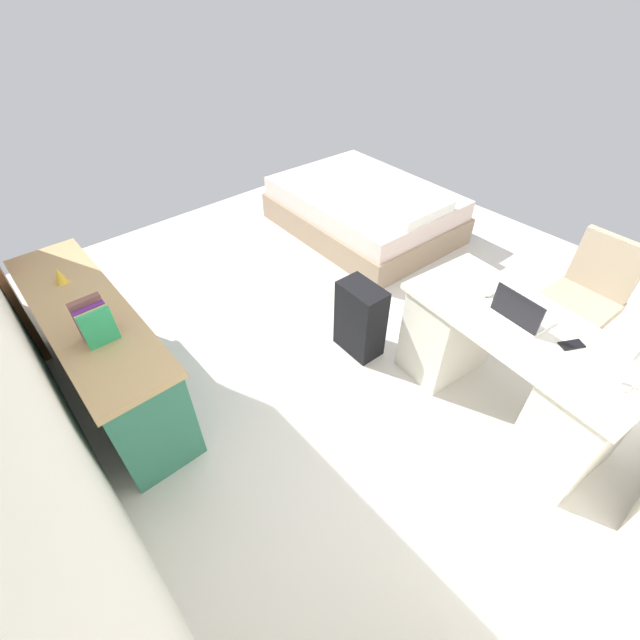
{
  "coord_description": "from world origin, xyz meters",
  "views": [
    {
      "loc": [
        -1.87,
        1.96,
        2.45
      ],
      "look_at": [
        -0.29,
        0.58,
        0.6
      ],
      "focal_mm": 24.15,
      "sensor_mm": 36.0,
      "label": 1
    }
  ],
  "objects_px": {
    "credenza": "(102,351)",
    "figurine_small": "(59,275)",
    "desk_lamp": "(634,344)",
    "suitcase_black": "(360,319)",
    "laptop": "(520,313)",
    "computer_mouse": "(488,293)",
    "desk": "(508,366)",
    "bed": "(364,210)",
    "office_chair": "(580,305)",
    "cell_phone_near_laptop": "(572,345)"
  },
  "relations": [
    {
      "from": "credenza",
      "to": "figurine_small",
      "type": "distance_m",
      "value": 0.56
    },
    {
      "from": "credenza",
      "to": "figurine_small",
      "type": "xyz_separation_m",
      "value": [
        0.36,
        0.0,
        0.43
      ]
    },
    {
      "from": "credenza",
      "to": "desk_lamp",
      "type": "relative_size",
      "value": 5.22
    },
    {
      "from": "suitcase_black",
      "to": "desk_lamp",
      "type": "relative_size",
      "value": 1.74
    },
    {
      "from": "laptop",
      "to": "computer_mouse",
      "type": "bearing_deg",
      "value": -15.57
    },
    {
      "from": "suitcase_black",
      "to": "laptop",
      "type": "bearing_deg",
      "value": -158.76
    },
    {
      "from": "desk",
      "to": "suitcase_black",
      "type": "bearing_deg",
      "value": 16.85
    },
    {
      "from": "bed",
      "to": "desk_lamp",
      "type": "distance_m",
      "value": 3.14
    },
    {
      "from": "suitcase_black",
      "to": "laptop",
      "type": "xyz_separation_m",
      "value": [
        -0.97,
        -0.32,
        0.5
      ]
    },
    {
      "from": "office_chair",
      "to": "laptop",
      "type": "bearing_deg",
      "value": 84.39
    },
    {
      "from": "credenza",
      "to": "cell_phone_near_laptop",
      "type": "height_order",
      "value": "cell_phone_near_laptop"
    },
    {
      "from": "desk",
      "to": "office_chair",
      "type": "xyz_separation_m",
      "value": [
        -0.03,
        -0.93,
        0.03
      ]
    },
    {
      "from": "bed",
      "to": "computer_mouse",
      "type": "xyz_separation_m",
      "value": [
        -2.01,
        0.98,
        0.53
      ]
    },
    {
      "from": "credenza",
      "to": "bed",
      "type": "bearing_deg",
      "value": -81.54
    },
    {
      "from": "desk",
      "to": "cell_phone_near_laptop",
      "type": "relative_size",
      "value": 11.07
    },
    {
      "from": "desk",
      "to": "desk_lamp",
      "type": "bearing_deg",
      "value": 172.93
    },
    {
      "from": "desk",
      "to": "credenza",
      "type": "height_order",
      "value": "credenza"
    },
    {
      "from": "computer_mouse",
      "to": "cell_phone_near_laptop",
      "type": "distance_m",
      "value": 0.57
    },
    {
      "from": "desk_lamp",
      "to": "figurine_small",
      "type": "height_order",
      "value": "desk_lamp"
    },
    {
      "from": "desk",
      "to": "cell_phone_near_laptop",
      "type": "distance_m",
      "value": 0.45
    },
    {
      "from": "suitcase_black",
      "to": "computer_mouse",
      "type": "bearing_deg",
      "value": -148.36
    },
    {
      "from": "computer_mouse",
      "to": "desk_lamp",
      "type": "relative_size",
      "value": 0.29
    },
    {
      "from": "cell_phone_near_laptop",
      "to": "desk_lamp",
      "type": "height_order",
      "value": "desk_lamp"
    },
    {
      "from": "laptop",
      "to": "computer_mouse",
      "type": "xyz_separation_m",
      "value": [
        0.25,
        -0.07,
        -0.03
      ]
    },
    {
      "from": "office_chair",
      "to": "cell_phone_near_laptop",
      "type": "relative_size",
      "value": 6.91
    },
    {
      "from": "bed",
      "to": "desk_lamp",
      "type": "xyz_separation_m",
      "value": [
        -2.83,
        1.13,
        0.77
      ]
    },
    {
      "from": "bed",
      "to": "suitcase_black",
      "type": "xyz_separation_m",
      "value": [
        -1.3,
        1.37,
        0.06
      ]
    },
    {
      "from": "office_chair",
      "to": "bed",
      "type": "relative_size",
      "value": 0.48
    },
    {
      "from": "suitcase_black",
      "to": "figurine_small",
      "type": "xyz_separation_m",
      "value": [
        1.21,
        1.61,
        0.51
      ]
    },
    {
      "from": "bed",
      "to": "laptop",
      "type": "bearing_deg",
      "value": 155.12
    },
    {
      "from": "office_chair",
      "to": "figurine_small",
      "type": "relative_size",
      "value": 8.55
    },
    {
      "from": "suitcase_black",
      "to": "desk_lamp",
      "type": "distance_m",
      "value": 1.71
    },
    {
      "from": "computer_mouse",
      "to": "figurine_small",
      "type": "bearing_deg",
      "value": 52.68
    },
    {
      "from": "office_chair",
      "to": "desk",
      "type": "bearing_deg",
      "value": 87.97
    },
    {
      "from": "credenza",
      "to": "computer_mouse",
      "type": "height_order",
      "value": "computer_mouse"
    },
    {
      "from": "desk",
      "to": "bed",
      "type": "relative_size",
      "value": 0.77
    },
    {
      "from": "suitcase_black",
      "to": "desk",
      "type": "bearing_deg",
      "value": -160.39
    },
    {
      "from": "office_chair",
      "to": "laptop",
      "type": "relative_size",
      "value": 2.82
    },
    {
      "from": "computer_mouse",
      "to": "cell_phone_near_laptop",
      "type": "height_order",
      "value": "computer_mouse"
    },
    {
      "from": "suitcase_black",
      "to": "office_chair",
      "type": "bearing_deg",
      "value": -127.66
    },
    {
      "from": "suitcase_black",
      "to": "cell_phone_near_laptop",
      "type": "height_order",
      "value": "cell_phone_near_laptop"
    },
    {
      "from": "office_chair",
      "to": "suitcase_black",
      "type": "bearing_deg",
      "value": 49.58
    },
    {
      "from": "computer_mouse",
      "to": "suitcase_black",
      "type": "bearing_deg",
      "value": 35.43
    },
    {
      "from": "laptop",
      "to": "figurine_small",
      "type": "xyz_separation_m",
      "value": [
        2.18,
        1.94,
        0.01
      ]
    },
    {
      "from": "credenza",
      "to": "figurine_small",
      "type": "bearing_deg",
      "value": 0.24
    },
    {
      "from": "credenza",
      "to": "suitcase_black",
      "type": "bearing_deg",
      "value": -117.88
    },
    {
      "from": "bed",
      "to": "desk",
      "type": "bearing_deg",
      "value": 155.39
    },
    {
      "from": "office_chair",
      "to": "cell_phone_near_laptop",
      "type": "xyz_separation_m",
      "value": [
        -0.22,
        0.9,
        0.34
      ]
    },
    {
      "from": "desk",
      "to": "laptop",
      "type": "height_order",
      "value": "laptop"
    },
    {
      "from": "computer_mouse",
      "to": "cell_phone_near_laptop",
      "type": "xyz_separation_m",
      "value": [
        -0.57,
        0.05,
        -0.01
      ]
    }
  ]
}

